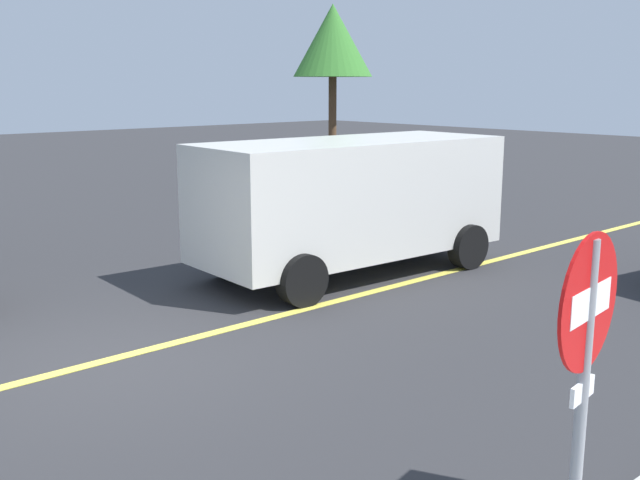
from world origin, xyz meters
name	(u,v)px	position (x,y,z in m)	size (l,w,h in m)	color
ground_plane	(104,362)	(0.00, 0.00, 0.00)	(80.00, 80.00, 0.00)	#2D2D30
lane_marking_centre	(305,309)	(3.00, 0.00, 0.01)	(28.00, 0.16, 0.01)	#E0D14C
stop_sign	(584,367)	(0.11, -5.71, 1.60)	(0.76, 0.12, 2.34)	gray
white_van	(350,198)	(4.88, 1.07, 1.27)	(5.30, 2.48, 2.20)	silver
tree_centre_verge	(333,42)	(11.46, 8.68, 4.25)	(2.29, 2.29, 5.31)	#513823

